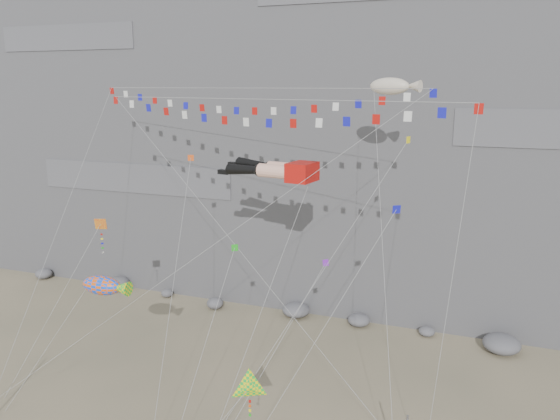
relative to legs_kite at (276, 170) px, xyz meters
The scene contains 15 objects.
ground 17.27m from the legs_kite, 100.85° to the right, with size 120.00×120.00×0.00m, color gray.
cliff 26.11m from the legs_kite, 93.52° to the left, with size 80.00×28.00×50.00m, color slate.
talus_boulders 17.45m from the legs_kite, 99.19° to the left, with size 60.00×3.00×1.20m, color slate, non-canonical shape.
legs_kite is the anchor object (origin of this frame).
flag_banner_upper 6.78m from the legs_kite, 150.27° to the left, with size 27.63×16.18×28.36m.
flag_banner_lower 6.32m from the legs_kite, 87.79° to the right, with size 26.59×8.75×24.12m.
harlequin_kite 13.63m from the legs_kite, 160.42° to the right, with size 4.85×7.52×13.63m.
fish_windsock 14.33m from the legs_kite, 138.00° to the right, with size 7.61×4.55×10.67m.
delta_kite 15.92m from the legs_kite, 76.34° to the right, with size 5.06×3.82×7.43m.
blimp_windsock 9.83m from the legs_kite, 22.46° to the left, with size 5.61×14.72×25.30m.
small_kite_a 6.57m from the legs_kite, behind, with size 4.17×13.09×20.60m.
small_kite_b 7.92m from the legs_kite, 33.67° to the right, with size 4.49×11.82×15.32m.
small_kite_c 7.10m from the legs_kite, 102.80° to the right, with size 0.99×9.93×14.23m.
small_kite_d 9.25m from the legs_kite, ahead, with size 10.01×13.30×23.90m.
small_kite_e 10.74m from the legs_kite, 30.24° to the right, with size 7.87×8.20×17.69m.
Camera 1 is at (15.09, -28.54, 21.27)m, focal length 35.00 mm.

